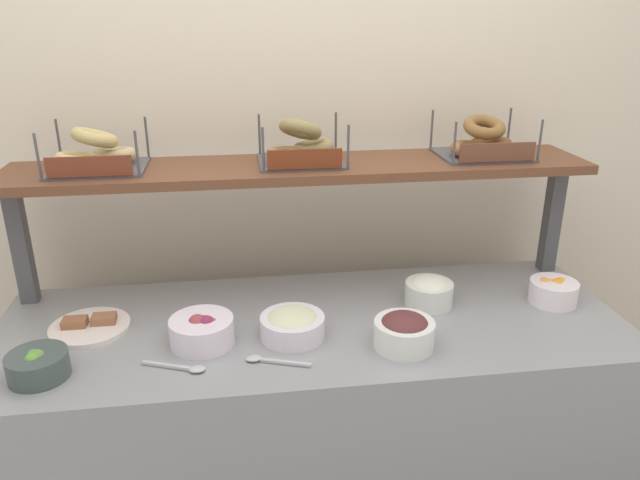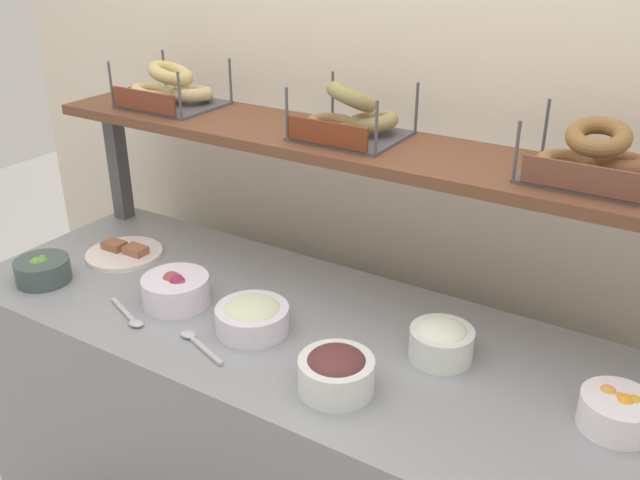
# 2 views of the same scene
# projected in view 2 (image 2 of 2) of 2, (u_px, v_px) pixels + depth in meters

# --- Properties ---
(back_wall) EXTENTS (3.12, 0.06, 2.40)m
(back_wall) POSITION_uv_depth(u_px,v_px,m) (393.00, 141.00, 2.08)
(back_wall) COLOR beige
(back_wall) RESTS_ON ground_plane
(deli_counter) EXTENTS (1.92, 0.70, 0.85)m
(deli_counter) POSITION_uv_depth(u_px,v_px,m) (296.00, 449.00, 1.99)
(deli_counter) COLOR gray
(deli_counter) RESTS_ON ground_plane
(shelf_riser_left) EXTENTS (0.05, 0.05, 0.40)m
(shelf_riser_left) POSITION_uv_depth(u_px,v_px,m) (118.00, 163.00, 2.36)
(shelf_riser_left) COLOR #4C4C51
(shelf_riser_left) RESTS_ON deli_counter
(upper_shelf) EXTENTS (1.88, 0.32, 0.03)m
(upper_shelf) POSITION_uv_depth(u_px,v_px,m) (348.00, 144.00, 1.84)
(upper_shelf) COLOR brown
(upper_shelf) RESTS_ON shelf_riser_left
(bowl_chocolate_spread) EXTENTS (0.17, 0.17, 0.10)m
(bowl_chocolate_spread) POSITION_uv_depth(u_px,v_px,m) (336.00, 371.00, 1.54)
(bowl_chocolate_spread) COLOR white
(bowl_chocolate_spread) RESTS_ON deli_counter
(bowl_veggie_mix) EXTENTS (0.16, 0.16, 0.08)m
(bowl_veggie_mix) POSITION_uv_depth(u_px,v_px,m) (43.00, 269.00, 2.00)
(bowl_veggie_mix) COLOR #41504D
(bowl_veggie_mix) RESTS_ON deli_counter
(bowl_beet_salad) EXTENTS (0.18, 0.18, 0.09)m
(bowl_beet_salad) POSITION_uv_depth(u_px,v_px,m) (176.00, 289.00, 1.89)
(bowl_beet_salad) COLOR white
(bowl_beet_salad) RESTS_ON deli_counter
(bowl_scallion_spread) EXTENTS (0.19, 0.19, 0.08)m
(bowl_scallion_spread) POSITION_uv_depth(u_px,v_px,m) (252.00, 316.00, 1.76)
(bowl_scallion_spread) COLOR white
(bowl_scallion_spread) RESTS_ON deli_counter
(bowl_fruit_salad) EXTENTS (0.15, 0.15, 0.08)m
(bowl_fruit_salad) POSITION_uv_depth(u_px,v_px,m) (617.00, 411.00, 1.43)
(bowl_fruit_salad) COLOR white
(bowl_fruit_salad) RESTS_ON deli_counter
(bowl_cream_cheese) EXTENTS (0.15, 0.15, 0.10)m
(bowl_cream_cheese) POSITION_uv_depth(u_px,v_px,m) (442.00, 340.00, 1.65)
(bowl_cream_cheese) COLOR white
(bowl_cream_cheese) RESTS_ON deli_counter
(serving_plate_white) EXTENTS (0.24, 0.24, 0.04)m
(serving_plate_white) POSITION_uv_depth(u_px,v_px,m) (124.00, 253.00, 2.16)
(serving_plate_white) COLOR white
(serving_plate_white) RESTS_ON deli_counter
(serving_spoon_near_plate) EXTENTS (0.17, 0.07, 0.01)m
(serving_spoon_near_plate) POSITION_uv_depth(u_px,v_px,m) (196.00, 342.00, 1.72)
(serving_spoon_near_plate) COLOR #B7B7BC
(serving_spoon_near_plate) RESTS_ON deli_counter
(serving_spoon_by_edge) EXTENTS (0.17, 0.08, 0.01)m
(serving_spoon_by_edge) POSITION_uv_depth(u_px,v_px,m) (130.00, 317.00, 1.82)
(serving_spoon_by_edge) COLOR #B7B7BC
(serving_spoon_by_edge) RESTS_ON deli_counter
(bagel_basket_plain) EXTENTS (0.29, 0.26, 0.14)m
(bagel_basket_plain) POSITION_uv_depth(u_px,v_px,m) (171.00, 90.00, 2.13)
(bagel_basket_plain) COLOR #4C4C51
(bagel_basket_plain) RESTS_ON upper_shelf
(bagel_basket_everything) EXTENTS (0.27, 0.24, 0.16)m
(bagel_basket_everything) POSITION_uv_depth(u_px,v_px,m) (351.00, 119.00, 1.82)
(bagel_basket_everything) COLOR #4C4C51
(bagel_basket_everything) RESTS_ON upper_shelf
(bagel_basket_cinnamon_raisin) EXTENTS (0.30, 0.24, 0.14)m
(bagel_basket_cinnamon_raisin) POSITION_uv_depth(u_px,v_px,m) (593.00, 160.00, 1.53)
(bagel_basket_cinnamon_raisin) COLOR #4C4C51
(bagel_basket_cinnamon_raisin) RESTS_ON upper_shelf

